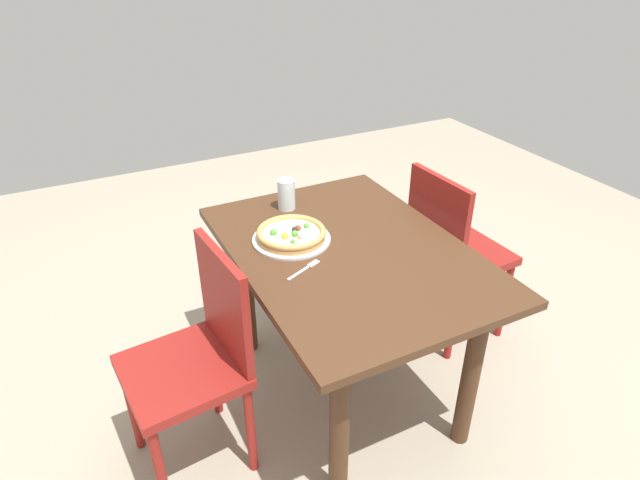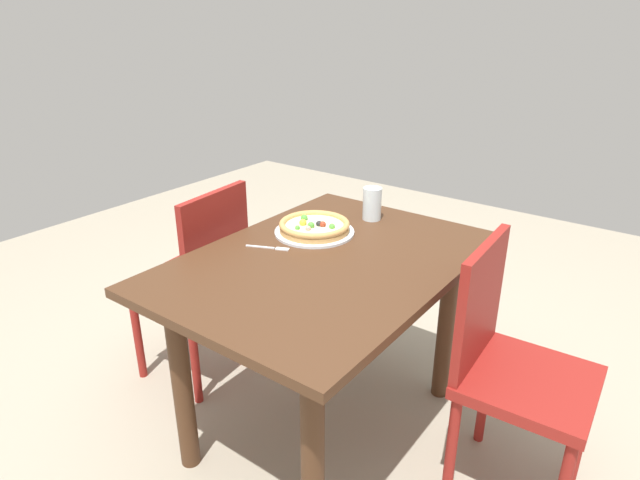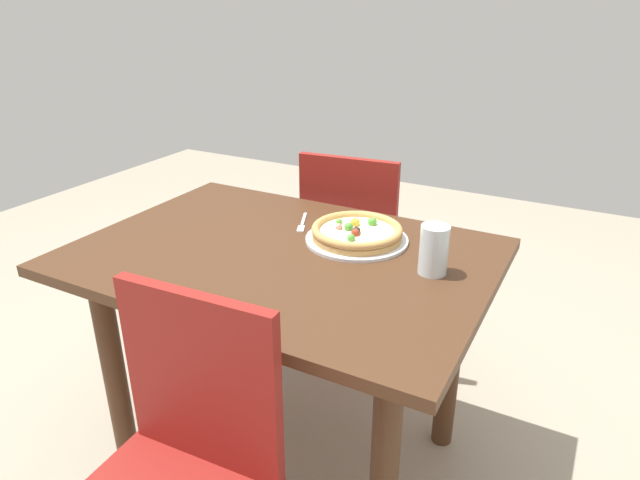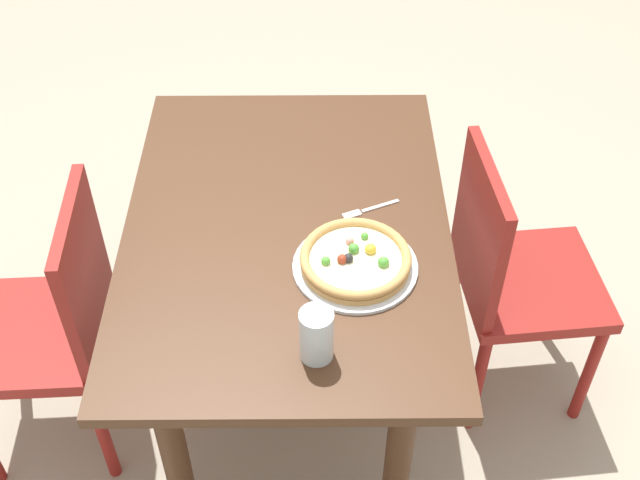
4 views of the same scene
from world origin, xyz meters
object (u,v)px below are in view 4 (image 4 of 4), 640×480
dining_table (288,258)px  pizza (356,259)px  chair_far (53,323)px  fork (366,210)px  chair_near (512,274)px  plate (355,267)px  drinking_glass (316,335)px

dining_table → pizza: (-0.16, -0.17, 0.16)m
chair_far → fork: size_ratio=5.66×
chair_near → fork: (0.00, 0.43, 0.25)m
fork → plate: bearing=56.5°
plate → drinking_glass: 0.29m
pizza → fork: pizza is taller
dining_table → chair_near: chair_near is taller
dining_table → pizza: pizza is taller
chair_near → pizza: (-0.21, 0.47, 0.28)m
dining_table → fork: size_ratio=7.58×
chair_far → dining_table: bearing=-81.7°
chair_far → drinking_glass: chair_far is taller
chair_near → fork: 0.50m
dining_table → pizza: bearing=-132.6°
dining_table → fork: 0.25m
pizza → dining_table: bearing=47.4°
pizza → drinking_glass: size_ratio=2.03×
fork → drinking_glass: bearing=50.9°
chair_far → plate: chair_far is taller
chair_far → fork: chair_far is taller
chair_far → drinking_glass: 0.84m
chair_far → fork: 0.91m
dining_table → chair_far: size_ratio=1.34×
pizza → plate: bearing=151.8°
plate → pizza: size_ratio=1.13×
dining_table → chair_far: (-0.13, 0.64, -0.12)m
fork → drinking_glass: (-0.48, 0.13, 0.07)m
chair_near → plate: chair_near is taller
chair_far → pizza: size_ratio=3.23×
dining_table → drinking_glass: drinking_glass is taller
plate → chair_far: bearing=87.6°
plate → drinking_glass: drinking_glass is taller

